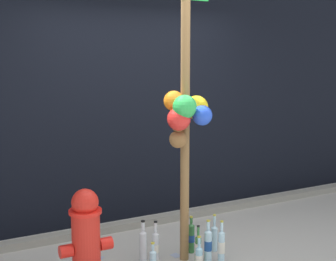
{
  "coord_description": "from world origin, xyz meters",
  "views": [
    {
      "loc": [
        -2.23,
        -3.52,
        1.93
      ],
      "look_at": [
        -0.26,
        0.2,
        1.26
      ],
      "focal_mm": 50.62,
      "sensor_mm": 36.0,
      "label": 1
    }
  ],
  "objects_px": {
    "bottle_7": "(191,237)",
    "bottle_0": "(214,237)",
    "bottle_8": "(143,244)",
    "bottle_3": "(198,248)",
    "bottle_6": "(156,245)",
    "bottle_5": "(221,246)",
    "memorial_post": "(186,90)",
    "bottle_2": "(153,260)",
    "fire_hydrant": "(86,239)",
    "bottle_4": "(199,257)",
    "bottle_1": "(208,245)"
  },
  "relations": [
    {
      "from": "bottle_7",
      "to": "bottle_0",
      "type": "bearing_deg",
      "value": -18.59
    },
    {
      "from": "bottle_7",
      "to": "bottle_8",
      "type": "height_order",
      "value": "bottle_8"
    },
    {
      "from": "bottle_3",
      "to": "bottle_6",
      "type": "height_order",
      "value": "bottle_6"
    },
    {
      "from": "bottle_5",
      "to": "bottle_8",
      "type": "bearing_deg",
      "value": 148.12
    },
    {
      "from": "memorial_post",
      "to": "bottle_6",
      "type": "relative_size",
      "value": 7.69
    },
    {
      "from": "bottle_5",
      "to": "bottle_7",
      "type": "xyz_separation_m",
      "value": [
        -0.13,
        0.34,
        -0.01
      ]
    },
    {
      "from": "bottle_5",
      "to": "bottle_7",
      "type": "height_order",
      "value": "bottle_5"
    },
    {
      "from": "bottle_5",
      "to": "bottle_6",
      "type": "height_order",
      "value": "bottle_5"
    },
    {
      "from": "memorial_post",
      "to": "bottle_8",
      "type": "relative_size",
      "value": 7.36
    },
    {
      "from": "bottle_0",
      "to": "bottle_3",
      "type": "bearing_deg",
      "value": -148.75
    },
    {
      "from": "bottle_2",
      "to": "bottle_3",
      "type": "xyz_separation_m",
      "value": [
        0.45,
        -0.03,
        0.03
      ]
    },
    {
      "from": "fire_hydrant",
      "to": "memorial_post",
      "type": "bearing_deg",
      "value": 3.93
    },
    {
      "from": "bottle_2",
      "to": "bottle_6",
      "type": "bearing_deg",
      "value": 58.54
    },
    {
      "from": "fire_hydrant",
      "to": "bottle_2",
      "type": "xyz_separation_m",
      "value": [
        0.62,
        0.01,
        -0.32
      ]
    },
    {
      "from": "bottle_4",
      "to": "bottle_8",
      "type": "height_order",
      "value": "bottle_8"
    },
    {
      "from": "memorial_post",
      "to": "bottle_4",
      "type": "height_order",
      "value": "memorial_post"
    },
    {
      "from": "bottle_0",
      "to": "memorial_post",
      "type": "bearing_deg",
      "value": -167.62
    },
    {
      "from": "fire_hydrant",
      "to": "bottle_1",
      "type": "relative_size",
      "value": 2.06
    },
    {
      "from": "bottle_4",
      "to": "bottle_3",
      "type": "bearing_deg",
      "value": 62.89
    },
    {
      "from": "bottle_0",
      "to": "bottle_2",
      "type": "distance_m",
      "value": 0.77
    },
    {
      "from": "bottle_0",
      "to": "bottle_4",
      "type": "xyz_separation_m",
      "value": [
        -0.35,
        -0.28,
        -0.03
      ]
    },
    {
      "from": "bottle_2",
      "to": "bottle_3",
      "type": "height_order",
      "value": "bottle_3"
    },
    {
      "from": "bottle_7",
      "to": "bottle_5",
      "type": "bearing_deg",
      "value": -69.32
    },
    {
      "from": "fire_hydrant",
      "to": "bottle_4",
      "type": "height_order",
      "value": "fire_hydrant"
    },
    {
      "from": "bottle_3",
      "to": "bottle_0",
      "type": "bearing_deg",
      "value": 31.25
    },
    {
      "from": "memorial_post",
      "to": "bottle_0",
      "type": "distance_m",
      "value": 1.54
    },
    {
      "from": "fire_hydrant",
      "to": "bottle_3",
      "type": "relative_size",
      "value": 2.31
    },
    {
      "from": "bottle_4",
      "to": "memorial_post",
      "type": "bearing_deg",
      "value": 100.67
    },
    {
      "from": "fire_hydrant",
      "to": "bottle_4",
      "type": "xyz_separation_m",
      "value": [
        1.02,
        -0.12,
        -0.32
      ]
    },
    {
      "from": "fire_hydrant",
      "to": "bottle_3",
      "type": "bearing_deg",
      "value": -1.58
    },
    {
      "from": "bottle_0",
      "to": "bottle_4",
      "type": "distance_m",
      "value": 0.45
    },
    {
      "from": "memorial_post",
      "to": "bottle_8",
      "type": "distance_m",
      "value": 1.52
    },
    {
      "from": "bottle_7",
      "to": "bottle_6",
      "type": "bearing_deg",
      "value": 177.19
    },
    {
      "from": "bottle_0",
      "to": "bottle_8",
      "type": "bearing_deg",
      "value": 170.23
    },
    {
      "from": "bottle_0",
      "to": "bottle_3",
      "type": "height_order",
      "value": "bottle_0"
    },
    {
      "from": "memorial_post",
      "to": "bottle_8",
      "type": "xyz_separation_m",
      "value": [
        -0.34,
        0.21,
        -1.47
      ]
    },
    {
      "from": "fire_hydrant",
      "to": "bottle_5",
      "type": "height_order",
      "value": "fire_hydrant"
    },
    {
      "from": "bottle_3",
      "to": "bottle_8",
      "type": "relative_size",
      "value": 0.94
    },
    {
      "from": "bottle_0",
      "to": "bottle_6",
      "type": "bearing_deg",
      "value": 171.18
    },
    {
      "from": "memorial_post",
      "to": "bottle_3",
      "type": "relative_size",
      "value": 7.8
    },
    {
      "from": "bottle_3",
      "to": "bottle_7",
      "type": "xyz_separation_m",
      "value": [
        0.08,
        0.26,
        0.01
      ]
    },
    {
      "from": "bottle_1",
      "to": "bottle_4",
      "type": "relative_size",
      "value": 1.34
    },
    {
      "from": "bottle_2",
      "to": "fire_hydrant",
      "type": "bearing_deg",
      "value": -179.52
    },
    {
      "from": "bottle_5",
      "to": "bottle_0",
      "type": "bearing_deg",
      "value": 70.43
    },
    {
      "from": "memorial_post",
      "to": "bottle_5",
      "type": "xyz_separation_m",
      "value": [
        0.29,
        -0.18,
        -1.47
      ]
    },
    {
      "from": "bottle_5",
      "to": "bottle_1",
      "type": "bearing_deg",
      "value": 150.32
    },
    {
      "from": "memorial_post",
      "to": "bottle_7",
      "type": "xyz_separation_m",
      "value": [
        0.16,
        0.16,
        -1.48
      ]
    },
    {
      "from": "fire_hydrant",
      "to": "bottle_6",
      "type": "relative_size",
      "value": 2.27
    },
    {
      "from": "bottle_2",
      "to": "bottle_7",
      "type": "xyz_separation_m",
      "value": [
        0.53,
        0.22,
        0.04
      ]
    },
    {
      "from": "bottle_8",
      "to": "bottle_5",
      "type": "bearing_deg",
      "value": -31.88
    }
  ]
}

